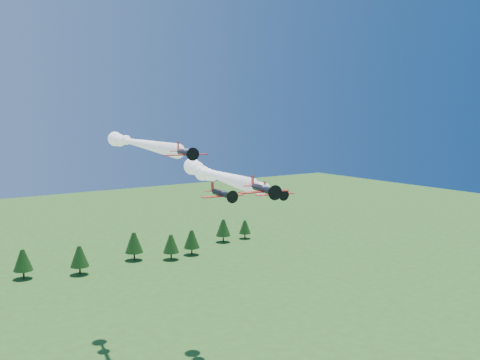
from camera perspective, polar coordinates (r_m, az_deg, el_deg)
plane_lead at (r=105.89m, az=-3.03°, el=0.68°), size 13.82×42.62×3.70m
plane_left at (r=119.62m, az=-10.99°, el=3.94°), size 15.94×60.91×3.70m
plane_right at (r=118.25m, az=-1.80°, el=0.21°), size 12.30×42.17×3.70m
plane_slot at (r=100.29m, az=-1.94°, el=-1.48°), size 8.49×9.22×2.97m
treeline at (r=195.60m, az=-23.65°, el=-7.99°), size 177.08×20.85×11.97m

